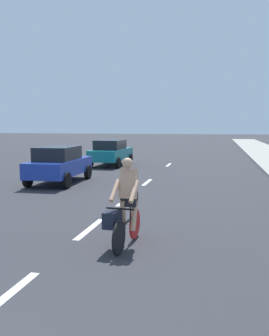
{
  "coord_description": "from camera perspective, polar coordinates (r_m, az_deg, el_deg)",
  "views": [
    {
      "loc": [
        2.92,
        -1.42,
        2.47
      ],
      "look_at": [
        0.35,
        9.78,
        1.1
      ],
      "focal_mm": 38.61,
      "sensor_mm": 36.0,
      "label": 1
    }
  ],
  "objects": [
    {
      "name": "parked_car_teal",
      "position": [
        22.18,
        -3.73,
        2.55
      ],
      "size": [
        1.95,
        4.06,
        1.57
      ],
      "rotation": [
        0.0,
        0.0,
        -0.02
      ],
      "color": "#14727A",
      "rests_on": "ground"
    },
    {
      "name": "cyclist",
      "position": [
        7.34,
        -1.59,
        -6.1
      ],
      "size": [
        0.63,
        1.71,
        1.82
      ],
      "rotation": [
        0.0,
        0.0,
        3.07
      ],
      "color": "black",
      "rests_on": "ground"
    },
    {
      "name": "ground_plane",
      "position": [
        21.76,
        5.1,
        0.24
      ],
      "size": [
        160.0,
        160.0,
        0.0
      ],
      "primitive_type": "plane",
      "color": "#2D2D33"
    },
    {
      "name": "lane_stripe_4",
      "position": [
        15.69,
        2.02,
        -2.26
      ],
      "size": [
        0.16,
        1.8,
        0.01
      ],
      "primitive_type": "cube",
      "color": "white",
      "rests_on": "ground"
    },
    {
      "name": "lane_stripe_2",
      "position": [
        8.82,
        -7.05,
        -9.48
      ],
      "size": [
        0.16,
        1.8,
        0.01
      ],
      "primitive_type": "cube",
      "color": "white",
      "rests_on": "ground"
    },
    {
      "name": "parked_car_blue",
      "position": [
        15.74,
        -11.79,
        0.69
      ],
      "size": [
        1.93,
        3.95,
        1.57
      ],
      "rotation": [
        0.0,
        0.0,
        0.03
      ],
      "color": "#1E389E",
      "rests_on": "ground"
    },
    {
      "name": "lane_stripe_5",
      "position": [
        22.62,
        5.4,
        0.5
      ],
      "size": [
        0.16,
        1.8,
        0.01
      ],
      "primitive_type": "cube",
      "color": "white",
      "rests_on": "ground"
    },
    {
      "name": "lane_stripe_3",
      "position": [
        11.94,
        -1.54,
        -5.13
      ],
      "size": [
        0.16,
        1.8,
        0.01
      ],
      "primitive_type": "cube",
      "color": "white",
      "rests_on": "ground"
    },
    {
      "name": "lane_stripe_1",
      "position": [
        5.81,
        -19.79,
        -18.71
      ],
      "size": [
        0.16,
        1.8,
        0.01
      ],
      "primitive_type": "cube",
      "color": "white",
      "rests_on": "ground"
    }
  ]
}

